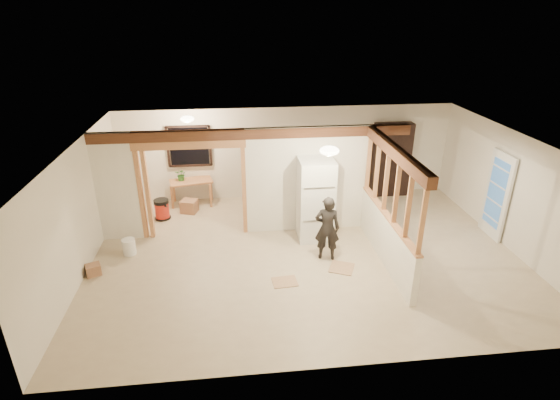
{
  "coord_description": "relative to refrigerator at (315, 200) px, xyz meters",
  "views": [
    {
      "loc": [
        -1.46,
        -8.03,
        4.91
      ],
      "look_at": [
        -0.51,
        0.4,
        1.13
      ],
      "focal_mm": 28.0,
      "sensor_mm": 36.0,
      "label": 1
    }
  ],
  "objects": [
    {
      "name": "stud_partition",
      "position": [
        1.27,
        -1.16,
        0.72
      ],
      "size": [
        0.14,
        3.2,
        1.32
      ],
      "primitive_type": "cube",
      "color": "tan",
      "rests_on": "pony_wall"
    },
    {
      "name": "box_util_a",
      "position": [
        -2.98,
        1.66,
        -0.77
      ],
      "size": [
        0.48,
        0.44,
        0.34
      ],
      "primitive_type": "cube",
      "rotation": [
        0.0,
        0.0,
        -0.33
      ],
      "color": "#9C6B4B",
      "rests_on": "floor"
    },
    {
      "name": "window_back",
      "position": [
        -2.93,
        2.41,
        0.61
      ],
      "size": [
        1.12,
        0.1,
        1.1
      ],
      "primitive_type": "cube",
      "color": "black",
      "rests_on": "wall_back"
    },
    {
      "name": "woman",
      "position": [
        0.08,
        -0.96,
        -0.23
      ],
      "size": [
        0.58,
        0.44,
        1.42
      ],
      "primitive_type": "imported",
      "rotation": [
        0.0,
        0.0,
        2.92
      ],
      "color": "black",
      "rests_on": "floor"
    },
    {
      "name": "box_front",
      "position": [
        -4.66,
        -1.07,
        -0.83
      ],
      "size": [
        0.35,
        0.32,
        0.23
      ],
      "primitive_type": "cube",
      "rotation": [
        0.0,
        0.0,
        0.41
      ],
      "color": "#9C6B4B",
      "rests_on": "floor"
    },
    {
      "name": "wall_left",
      "position": [
        -4.83,
        -0.76,
        0.31
      ],
      "size": [
        0.01,
        6.5,
        2.5
      ],
      "primitive_type": "cube",
      "color": "silver",
      "rests_on": "floor"
    },
    {
      "name": "floor",
      "position": [
        -0.33,
        -0.76,
        -0.95
      ],
      "size": [
        9.0,
        6.5,
        0.01
      ],
      "primitive_type": "cube",
      "color": "#C5B192",
      "rests_on": "ground"
    },
    {
      "name": "wall_right",
      "position": [
        4.17,
        -0.76,
        0.31
      ],
      "size": [
        0.01,
        6.5,
        2.5
      ],
      "primitive_type": "cube",
      "color": "silver",
      "rests_on": "floor"
    },
    {
      "name": "partition_center",
      "position": [
        -0.13,
        0.44,
        0.31
      ],
      "size": [
        2.8,
        0.12,
        2.5
      ],
      "primitive_type": "cube",
      "color": "white",
      "rests_on": "floor"
    },
    {
      "name": "box_util_b",
      "position": [
        -4.42,
        0.97,
        -0.82
      ],
      "size": [
        0.29,
        0.29,
        0.24
      ],
      "primitive_type": "cube",
      "rotation": [
        0.0,
        0.0,
        -0.13
      ],
      "color": "#9C6B4B",
      "rests_on": "floor"
    },
    {
      "name": "ceiling_dome_main",
      "position": [
        -0.03,
        -1.26,
        1.54
      ],
      "size": [
        0.36,
        0.36,
        0.16
      ],
      "primitive_type": "ellipsoid",
      "color": "#FFEABF",
      "rests_on": "ceiling"
    },
    {
      "name": "refrigerator",
      "position": [
        0.0,
        0.0,
        0.0
      ],
      "size": [
        0.77,
        0.75,
        1.88
      ],
      "primitive_type": "cube",
      "color": "white",
      "rests_on": "floor"
    },
    {
      "name": "pony_wall",
      "position": [
        1.27,
        -1.16,
        -0.44
      ],
      "size": [
        0.12,
        3.2,
        1.0
      ],
      "primitive_type": "cube",
      "color": "white",
      "rests_on": "floor"
    },
    {
      "name": "shop_vac",
      "position": [
        -3.62,
        1.35,
        -0.68
      ],
      "size": [
        0.48,
        0.48,
        0.52
      ],
      "primitive_type": "cylinder",
      "rotation": [
        0.0,
        0.0,
        0.21
      ],
      "color": "#B32214",
      "rests_on": "floor"
    },
    {
      "name": "floor_panel_near",
      "position": [
        0.32,
        -1.39,
        -0.93
      ],
      "size": [
        0.62,
        0.62,
        0.02
      ],
      "primitive_type": "cube",
      "rotation": [
        0.0,
        0.0,
        -0.42
      ],
      "color": "tan",
      "rests_on": "floor"
    },
    {
      "name": "wall_front",
      "position": [
        -0.33,
        -4.01,
        0.31
      ],
      "size": [
        9.0,
        0.01,
        2.5
      ],
      "primitive_type": "cube",
      "color": "silver",
      "rests_on": "floor"
    },
    {
      "name": "potted_plant",
      "position": [
        -3.17,
        2.18,
        -0.09
      ],
      "size": [
        0.37,
        0.34,
        0.33
      ],
      "primitive_type": "imported",
      "rotation": [
        0.0,
        0.0,
        -0.33
      ],
      "color": "#307635",
      "rests_on": "work_table"
    },
    {
      "name": "doorway_frame",
      "position": [
        -2.73,
        0.44,
        0.16
      ],
      "size": [
        2.46,
        0.14,
        2.2
      ],
      "primitive_type": "cube",
      "color": "tan",
      "rests_on": "floor"
    },
    {
      "name": "floor_panel_far",
      "position": [
        -0.9,
        -1.76,
        -0.93
      ],
      "size": [
        0.51,
        0.42,
        0.02
      ],
      "primitive_type": "cube",
      "rotation": [
        0.0,
        0.0,
        0.09
      ],
      "color": "tan",
      "rests_on": "floor"
    },
    {
      "name": "bucket",
      "position": [
        -4.11,
        -0.33,
        -0.76
      ],
      "size": [
        0.29,
        0.29,
        0.35
      ],
      "primitive_type": "cylinder",
      "rotation": [
        0.0,
        0.0,
        -0.03
      ],
      "color": "silver",
      "rests_on": "floor"
    },
    {
      "name": "partition_left_stub",
      "position": [
        -4.38,
        0.44,
        0.31
      ],
      "size": [
        0.9,
        0.12,
        2.5
      ],
      "primitive_type": "cube",
      "color": "white",
      "rests_on": "floor"
    },
    {
      "name": "ceiling_dome_util",
      "position": [
        -2.83,
        1.54,
        1.54
      ],
      "size": [
        0.32,
        0.32,
        0.14
      ],
      "primitive_type": "ellipsoid",
      "color": "#FFEABF",
      "rests_on": "ceiling"
    },
    {
      "name": "work_table",
      "position": [
        -2.93,
        2.16,
        -0.6
      ],
      "size": [
        1.18,
        0.76,
        0.69
      ],
      "primitive_type": "cube",
      "rotation": [
        0.0,
        0.0,
        0.21
      ],
      "color": "tan",
      "rests_on": "floor"
    },
    {
      "name": "ceiling",
      "position": [
        -0.33,
        -0.76,
        1.56
      ],
      "size": [
        9.0,
        6.5,
        0.01
      ],
      "primitive_type": "cube",
      "color": "white"
    },
    {
      "name": "bookshelf",
      "position": [
        2.54,
        2.24,
        0.09
      ],
      "size": [
        1.03,
        0.34,
        2.06
      ],
      "primitive_type": "cube",
      "color": "black",
      "rests_on": "floor"
    },
    {
      "name": "header_beam_right",
      "position": [
        1.27,
        -1.16,
        1.44
      ],
      "size": [
        0.18,
        3.3,
        0.22
      ],
      "primitive_type": "cube",
      "color": "#57301E",
      "rests_on": "ceiling"
    },
    {
      "name": "wall_back",
      "position": [
        -0.33,
        2.49,
        0.31
      ],
      "size": [
        9.0,
        0.01,
        2.5
      ],
      "primitive_type": "cube",
      "color": "silver",
      "rests_on": "floor"
    },
    {
      "name": "hanging_bulb",
      "position": [
        -2.33,
        0.84,
        1.24
      ],
      "size": [
        0.07,
        0.07,
        0.07
      ],
      "primitive_type": "ellipsoid",
      "color": "#FFD88C",
      "rests_on": "ceiling"
    },
    {
      "name": "header_beam_back",
      "position": [
        -1.33,
        0.44,
        1.44
      ],
      "size": [
        7.0,
        0.18,
        0.22
      ],
      "primitive_type": "cube",
      "color": "#57301E",
      "rests_on": "ceiling"
    },
    {
      "name": "french_door",
      "position": [
        4.09,
        -0.36,
        0.06
      ],
      "size": [
        0.12,
        0.86,
        2.0
      ],
      "primitive_type": "cube",
      "color": "white",
      "rests_on": "floor"
    }
  ]
}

